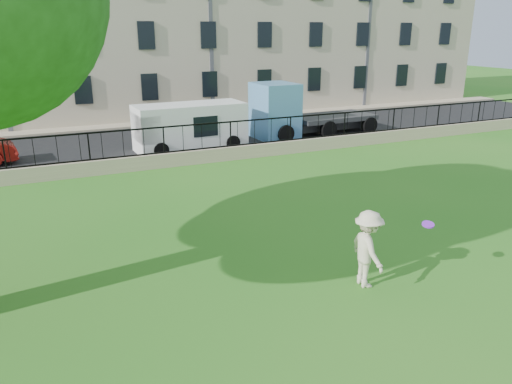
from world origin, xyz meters
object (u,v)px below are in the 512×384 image
man (368,249)px  white_van (190,127)px  blue_truck (314,108)px  frisbee (428,224)px

man → white_van: bearing=5.7°
man → blue_truck: blue_truck is taller
man → white_van: size_ratio=0.34×
man → frisbee: (1.20, -0.51, 0.57)m
man → white_van: white_van is taller
frisbee → white_van: bearing=92.7°
frisbee → blue_truck: 17.18m
man → blue_truck: bearing=-19.3°
man → white_van: (0.50, 14.65, 0.20)m
white_van → blue_truck: size_ratio=0.76×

